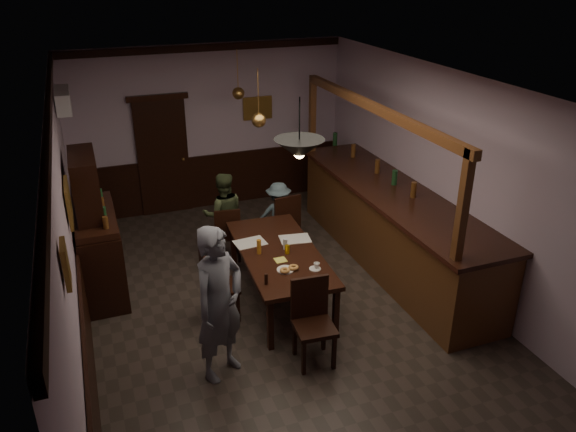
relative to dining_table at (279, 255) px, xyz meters
name	(u,v)px	position (x,y,z in m)	size (l,w,h in m)	color
room	(288,214)	(-0.05, -0.44, 0.81)	(5.01, 8.01, 3.01)	#2D2621
dining_table	(279,255)	(0.00, 0.00, 0.00)	(1.12, 2.25, 0.75)	black
chair_far_left	(227,232)	(-0.38, 1.30, -0.19)	(0.44, 0.44, 0.91)	black
chair_far_right	(285,221)	(0.53, 1.24, -0.13)	(0.48, 0.48, 1.02)	black
chair_near	(312,317)	(-0.07, -1.31, -0.12)	(0.48, 0.48, 1.03)	black
chair_side	(214,284)	(-0.94, -0.15, -0.15)	(0.43, 0.43, 0.97)	black
person_standing	(219,304)	(-1.12, -1.19, 0.23)	(0.67, 0.44, 1.83)	slate
person_seated_left	(223,214)	(-0.36, 1.57, -0.01)	(0.66, 0.51, 1.36)	#3F4C2D
person_seated_right	(279,215)	(0.54, 1.52, -0.14)	(0.71, 0.41, 1.10)	slate
newspaper_left	(250,243)	(-0.30, 0.37, 0.07)	(0.42, 0.30, 0.01)	silver
newspaper_right	(295,239)	(0.32, 0.25, 0.07)	(0.42, 0.30, 0.01)	silver
napkin	(280,260)	(-0.07, -0.23, 0.07)	(0.15, 0.15, 0.00)	#E6DE54
saucer	(315,269)	(0.26, -0.61, 0.07)	(0.15, 0.15, 0.01)	white
coffee_cup	(317,266)	(0.28, -0.61, 0.11)	(0.08, 0.08, 0.07)	white
pastry_plate	(285,270)	(-0.10, -0.50, 0.07)	(0.22, 0.22, 0.01)	white
pastry_ring_a	(285,270)	(-0.13, -0.56, 0.10)	(0.13, 0.13, 0.04)	#C68C47
pastry_ring_b	(293,267)	(0.00, -0.52, 0.10)	(0.13, 0.13, 0.04)	#C68C47
soda_can	(287,249)	(0.08, -0.10, 0.12)	(0.07, 0.07, 0.12)	gold
beer_glass	(259,247)	(-0.27, 0.04, 0.16)	(0.06, 0.06, 0.20)	#BF721E
water_glass	(285,244)	(0.10, 0.04, 0.14)	(0.06, 0.06, 0.15)	silver
pepper_mill	(266,279)	(-0.43, -0.73, 0.13)	(0.04, 0.04, 0.14)	black
sideboard	(97,238)	(-2.26, 1.13, 0.13)	(0.55, 1.54, 2.03)	black
bar_counter	(392,225)	(1.94, 0.36, -0.05)	(1.05, 4.52, 2.53)	#482713
door_back	(163,158)	(-0.95, 3.51, 0.36)	(0.90, 0.06, 2.10)	black
ac_unit	(63,100)	(-2.43, 2.46, 1.76)	(0.20, 0.85, 0.30)	white
picture_left_small	(66,264)	(-2.51, -2.04, 1.46)	(0.04, 0.28, 0.36)	olive
picture_left_large	(69,203)	(-2.51, 0.36, 1.01)	(0.04, 0.62, 0.48)	olive
picture_back	(258,108)	(0.85, 3.52, 1.11)	(0.55, 0.04, 0.42)	olive
pendant_iron	(299,149)	(-0.05, -0.80, 1.74)	(0.56, 0.56, 0.68)	black
pendant_brass_mid	(259,120)	(0.05, 0.94, 1.61)	(0.20, 0.20, 0.81)	#BF8C3F
pendant_brass_far	(238,93)	(0.25, 2.64, 1.61)	(0.20, 0.20, 0.81)	#BF8C3F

